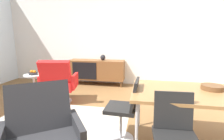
# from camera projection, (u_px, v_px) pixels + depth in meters

# --- Properties ---
(ground_plane) EXTENTS (8.32, 8.32, 0.00)m
(ground_plane) POSITION_uv_depth(u_px,v_px,m) (77.00, 123.00, 2.82)
(ground_plane) COLOR brown
(wall_back) EXTENTS (6.80, 0.12, 2.80)m
(wall_back) POSITION_uv_depth(u_px,v_px,m) (109.00, 36.00, 5.06)
(wall_back) COLOR white
(wall_back) RESTS_ON ground_plane
(sideboard) EXTENTS (1.60, 0.45, 0.72)m
(sideboard) POSITION_uv_depth(u_px,v_px,m) (97.00, 70.00, 5.01)
(sideboard) COLOR brown
(sideboard) RESTS_ON ground_plane
(vase_cobalt) EXTENTS (0.15, 0.15, 0.16)m
(vase_cobalt) POSITION_uv_depth(u_px,v_px,m) (103.00, 57.00, 4.91)
(vase_cobalt) COLOR black
(vase_cobalt) RESTS_ON sideboard
(dining_table) EXTENTS (1.60, 0.90, 0.74)m
(dining_table) POSITION_uv_depth(u_px,v_px,m) (199.00, 95.00, 2.09)
(dining_table) COLOR olive
(dining_table) RESTS_ON ground_plane
(wooden_bowl_on_table) EXTENTS (0.26, 0.26, 0.06)m
(wooden_bowl_on_table) POSITION_uv_depth(u_px,v_px,m) (212.00, 87.00, 2.15)
(wooden_bowl_on_table) COLOR brown
(wooden_bowl_on_table) RESTS_ON dining_table
(dining_chair_near_window) EXTENTS (0.44, 0.42, 0.86)m
(dining_chair_near_window) POSITION_uv_depth(u_px,v_px,m) (125.00, 107.00, 2.29)
(dining_chair_near_window) COLOR black
(dining_chair_near_window) RESTS_ON ground_plane
(dining_chair_front_left) EXTENTS (0.42, 0.44, 0.86)m
(dining_chair_front_left) POSITION_uv_depth(u_px,v_px,m) (174.00, 134.00, 1.66)
(dining_chair_front_left) COLOR black
(dining_chair_front_left) RESTS_ON ground_plane
(lounge_chair_red) EXTENTS (0.81, 0.76, 0.95)m
(lounge_chair_red) POSITION_uv_depth(u_px,v_px,m) (58.00, 81.00, 3.60)
(lounge_chair_red) COLOR red
(lounge_chair_red) RESTS_ON ground_plane
(armchair_black_shell) EXTENTS (0.90, 0.89, 0.95)m
(armchair_black_shell) POSITION_uv_depth(u_px,v_px,m) (42.00, 135.00, 1.65)
(armchair_black_shell) COLOR #262628
(armchair_black_shell) RESTS_ON ground_plane
(side_table_round) EXTENTS (0.44, 0.44, 0.52)m
(side_table_round) POSITION_uv_depth(u_px,v_px,m) (34.00, 83.00, 4.05)
(side_table_round) COLOR white
(side_table_round) RESTS_ON ground_plane
(fruit_bowl) EXTENTS (0.20, 0.20, 0.11)m
(fruit_bowl) POSITION_uv_depth(u_px,v_px,m) (33.00, 73.00, 4.00)
(fruit_bowl) COLOR #262628
(fruit_bowl) RESTS_ON side_table_round
(area_rug) EXTENTS (2.20, 1.70, 0.01)m
(area_rug) POSITION_uv_depth(u_px,v_px,m) (56.00, 126.00, 2.72)
(area_rug) COLOR #B7AD99
(area_rug) RESTS_ON ground_plane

